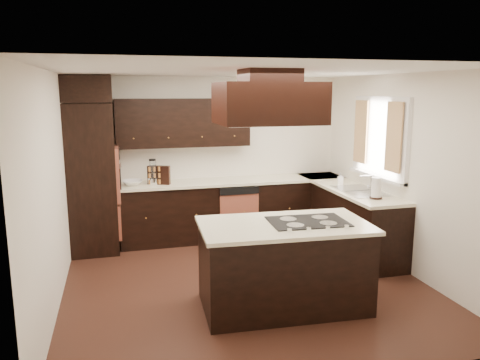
# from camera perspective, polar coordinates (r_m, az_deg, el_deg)

# --- Properties ---
(floor) EXTENTS (4.20, 4.20, 0.02)m
(floor) POSITION_cam_1_polar(r_m,az_deg,el_deg) (5.80, 0.58, -12.48)
(floor) COLOR #532C1E
(floor) RESTS_ON ground
(ceiling) EXTENTS (4.20, 4.20, 0.02)m
(ceiling) POSITION_cam_1_polar(r_m,az_deg,el_deg) (5.33, 0.63, 13.25)
(ceiling) COLOR white
(ceiling) RESTS_ON ground
(wall_back) EXTENTS (4.20, 0.02, 2.50)m
(wall_back) POSITION_cam_1_polar(r_m,az_deg,el_deg) (7.45, -3.73, 2.83)
(wall_back) COLOR white
(wall_back) RESTS_ON ground
(wall_front) EXTENTS (4.20, 0.02, 2.50)m
(wall_front) POSITION_cam_1_polar(r_m,az_deg,el_deg) (3.50, 9.93, -6.56)
(wall_front) COLOR white
(wall_front) RESTS_ON ground
(wall_left) EXTENTS (0.02, 4.20, 2.50)m
(wall_left) POSITION_cam_1_polar(r_m,az_deg,el_deg) (5.28, -22.06, -1.28)
(wall_left) COLOR white
(wall_left) RESTS_ON ground
(wall_right) EXTENTS (0.02, 4.20, 2.50)m
(wall_right) POSITION_cam_1_polar(r_m,az_deg,el_deg) (6.31, 19.40, 0.78)
(wall_right) COLOR white
(wall_right) RESTS_ON ground
(oven_column) EXTENTS (0.65, 0.75, 2.12)m
(oven_column) POSITION_cam_1_polar(r_m,az_deg,el_deg) (6.95, -17.54, 0.18)
(oven_column) COLOR black
(oven_column) RESTS_ON floor
(wall_oven_face) EXTENTS (0.05, 0.62, 0.78)m
(wall_oven_face) POSITION_cam_1_polar(r_m,az_deg,el_deg) (6.93, -14.68, 0.81)
(wall_oven_face) COLOR #AF5840
(wall_oven_face) RESTS_ON oven_column
(base_cabinets_back) EXTENTS (2.93, 0.60, 0.88)m
(base_cabinets_back) POSITION_cam_1_polar(r_m,az_deg,el_deg) (7.32, -2.91, -3.78)
(base_cabinets_back) COLOR black
(base_cabinets_back) RESTS_ON floor
(base_cabinets_right) EXTENTS (0.60, 2.40, 0.88)m
(base_cabinets_right) POSITION_cam_1_polar(r_m,az_deg,el_deg) (7.08, 12.82, -4.54)
(base_cabinets_right) COLOR black
(base_cabinets_right) RESTS_ON floor
(countertop_back) EXTENTS (2.93, 0.63, 0.04)m
(countertop_back) POSITION_cam_1_polar(r_m,az_deg,el_deg) (7.20, -2.92, -0.26)
(countertop_back) COLOR white
(countertop_back) RESTS_ON base_cabinets_back
(countertop_right) EXTENTS (0.63, 2.40, 0.04)m
(countertop_right) POSITION_cam_1_polar(r_m,az_deg,el_deg) (6.97, 12.87, -0.90)
(countertop_right) COLOR white
(countertop_right) RESTS_ON base_cabinets_right
(upper_cabinets) EXTENTS (2.00, 0.34, 0.72)m
(upper_cabinets) POSITION_cam_1_polar(r_m,az_deg,el_deg) (7.15, -6.91, 6.95)
(upper_cabinets) COLOR black
(upper_cabinets) RESTS_ON wall_back
(dishwasher_front) EXTENTS (0.60, 0.05, 0.72)m
(dishwasher_front) POSITION_cam_1_polar(r_m,az_deg,el_deg) (7.12, -0.10, -4.55)
(dishwasher_front) COLOR #AF5840
(dishwasher_front) RESTS_ON floor
(window_frame) EXTENTS (0.06, 1.32, 1.12)m
(window_frame) POSITION_cam_1_polar(r_m,az_deg,el_deg) (6.70, 16.69, 4.94)
(window_frame) COLOR white
(window_frame) RESTS_ON wall_right
(window_pane) EXTENTS (0.00, 1.20, 1.00)m
(window_pane) POSITION_cam_1_polar(r_m,az_deg,el_deg) (6.71, 16.90, 4.94)
(window_pane) COLOR white
(window_pane) RESTS_ON wall_right
(curtain_left) EXTENTS (0.02, 0.34, 0.90)m
(curtain_left) POSITION_cam_1_polar(r_m,az_deg,el_deg) (6.31, 18.24, 4.97)
(curtain_left) COLOR #F9E5B5
(curtain_left) RESTS_ON wall_right
(curtain_right) EXTENTS (0.02, 0.34, 0.90)m
(curtain_right) POSITION_cam_1_polar(r_m,az_deg,el_deg) (7.02, 14.51, 5.72)
(curtain_right) COLOR #F9E5B5
(curtain_right) RESTS_ON wall_right
(sink_rim) EXTENTS (0.52, 0.84, 0.01)m
(sink_rim) POSITION_cam_1_polar(r_m,az_deg,el_deg) (6.67, 14.38, -1.28)
(sink_rim) COLOR silver
(sink_rim) RESTS_ON countertop_right
(island) EXTENTS (1.76, 1.02, 0.88)m
(island) POSITION_cam_1_polar(r_m,az_deg,el_deg) (5.08, 5.34, -10.50)
(island) COLOR black
(island) RESTS_ON floor
(island_top) EXTENTS (1.82, 1.09, 0.04)m
(island_top) POSITION_cam_1_polar(r_m,az_deg,el_deg) (4.93, 5.43, -5.52)
(island_top) COLOR white
(island_top) RESTS_ON island
(cooktop) EXTENTS (0.84, 0.58, 0.01)m
(cooktop) POSITION_cam_1_polar(r_m,az_deg,el_deg) (5.01, 8.28, -5.03)
(cooktop) COLOR black
(cooktop) RESTS_ON island_top
(range_hood) EXTENTS (1.05, 0.72, 0.42)m
(range_hood) POSITION_cam_1_polar(r_m,az_deg,el_deg) (4.83, 3.55, 9.33)
(range_hood) COLOR black
(range_hood) RESTS_ON ceiling
(hood_duct) EXTENTS (0.55, 0.50, 0.13)m
(hood_duct) POSITION_cam_1_polar(r_m,az_deg,el_deg) (4.83, 3.59, 12.59)
(hood_duct) COLOR black
(hood_duct) RESTS_ON ceiling
(blender_base) EXTENTS (0.15, 0.15, 0.10)m
(blender_base) POSITION_cam_1_polar(r_m,az_deg,el_deg) (7.01, -10.55, -0.16)
(blender_base) COLOR silver
(blender_base) RESTS_ON countertop_back
(blender_pitcher) EXTENTS (0.13, 0.13, 0.26)m
(blender_pitcher) POSITION_cam_1_polar(r_m,az_deg,el_deg) (6.98, -10.60, 1.29)
(blender_pitcher) COLOR silver
(blender_pitcher) RESTS_ON blender_base
(spice_rack) EXTENTS (0.34, 0.21, 0.28)m
(spice_rack) POSITION_cam_1_polar(r_m,az_deg,el_deg) (7.01, -9.86, 0.60)
(spice_rack) COLOR black
(spice_rack) RESTS_ON countertop_back
(mixing_bowl) EXTENTS (0.31, 0.31, 0.07)m
(mixing_bowl) POSITION_cam_1_polar(r_m,az_deg,el_deg) (7.04, -12.97, -0.32)
(mixing_bowl) COLOR white
(mixing_bowl) RESTS_ON countertop_back
(soap_bottle) EXTENTS (0.10, 0.10, 0.17)m
(soap_bottle) POSITION_cam_1_polar(r_m,az_deg,el_deg) (7.06, 12.15, 0.16)
(soap_bottle) COLOR white
(soap_bottle) RESTS_ON countertop_right
(paper_towel) EXTENTS (0.15, 0.15, 0.28)m
(paper_towel) POSITION_cam_1_polar(r_m,az_deg,el_deg) (6.23, 16.28, -0.96)
(paper_towel) COLOR white
(paper_towel) RESTS_ON countertop_right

